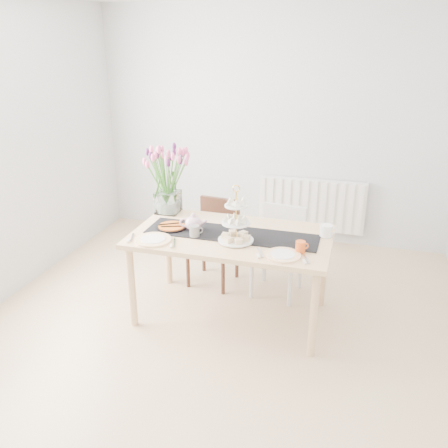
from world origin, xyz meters
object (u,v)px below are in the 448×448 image
(tart_tin, at_px, (172,227))
(mug_grey, at_px, (195,231))
(tulip_vase, at_px, (167,170))
(dining_table, at_px, (231,243))
(mug_orange, at_px, (300,247))
(plate_left, at_px, (153,240))
(cake_stand, at_px, (236,228))
(cream_jug, at_px, (326,231))
(plate_right, at_px, (283,255))
(chair_white, at_px, (280,244))
(radiator, at_px, (311,205))
(teapot, at_px, (194,223))
(chair_brown, at_px, (216,235))

(tart_tin, bearing_deg, mug_grey, -24.22)
(tulip_vase, distance_m, tart_tin, 0.56)
(dining_table, relative_size, mug_grey, 16.72)
(tulip_vase, relative_size, mug_orange, 8.08)
(mug_orange, bearing_deg, tart_tin, 136.27)
(tart_tin, xyz_separation_m, plate_left, (-0.05, -0.27, -0.01))
(mug_orange, bearing_deg, tulip_vase, 122.19)
(cake_stand, bearing_deg, plate_left, -165.21)
(tulip_vase, distance_m, cream_jug, 1.48)
(cake_stand, xyz_separation_m, cream_jug, (0.67, 0.30, -0.07))
(cream_jug, xyz_separation_m, plate_right, (-0.27, -0.45, -0.04))
(tart_tin, height_order, mug_grey, mug_grey)
(mug_grey, bearing_deg, plate_right, -51.39)
(cake_stand, bearing_deg, chair_white, 70.34)
(plate_left, xyz_separation_m, plate_right, (1.03, 0.01, -0.00))
(mug_orange, relative_size, plate_left, 0.31)
(cream_jug, bearing_deg, mug_grey, -169.80)
(radiator, xyz_separation_m, chair_white, (-0.14, -1.23, 0.02))
(cream_jug, xyz_separation_m, mug_grey, (-1.00, -0.30, -0.00))
(radiator, relative_size, mug_grey, 12.54)
(cream_jug, distance_m, plate_right, 0.53)
(chair_white, distance_m, teapot, 0.92)
(mug_grey, bearing_deg, tulip_vase, 91.83)
(radiator, relative_size, cream_jug, 12.19)
(teapot, xyz_separation_m, mug_orange, (0.90, -0.17, -0.03))
(teapot, xyz_separation_m, cream_jug, (1.05, 0.19, -0.02))
(mug_grey, xyz_separation_m, mug_orange, (0.85, -0.05, -0.00))
(chair_brown, distance_m, plate_right, 1.21)
(tart_tin, bearing_deg, teapot, 1.97)
(dining_table, xyz_separation_m, tulip_vase, (-0.69, 0.34, 0.47))
(radiator, distance_m, cake_stand, 1.99)
(plate_left, bearing_deg, dining_table, 27.87)
(dining_table, height_order, tart_tin, tart_tin)
(tulip_vase, height_order, cake_stand, tulip_vase)
(teapot, height_order, mug_orange, teapot)
(chair_brown, xyz_separation_m, plate_right, (0.78, -0.87, 0.29))
(tart_tin, height_order, plate_right, tart_tin)
(tulip_vase, relative_size, teapot, 3.23)
(cake_stand, bearing_deg, teapot, 164.07)
(tulip_vase, height_order, cream_jug, tulip_vase)
(radiator, xyz_separation_m, mug_grey, (-0.73, -1.91, 0.35))
(chair_white, height_order, mug_orange, mug_orange)
(chair_brown, bearing_deg, teapot, -83.97)
(cream_jug, distance_m, mug_orange, 0.39)
(dining_table, relative_size, cream_jug, 16.26)
(cream_jug, height_order, mug_grey, cream_jug)
(mug_grey, bearing_deg, tart_tin, 115.96)
(chair_white, height_order, teapot, teapot)
(dining_table, bearing_deg, tulip_vase, 153.77)
(cream_jug, height_order, plate_right, cream_jug)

